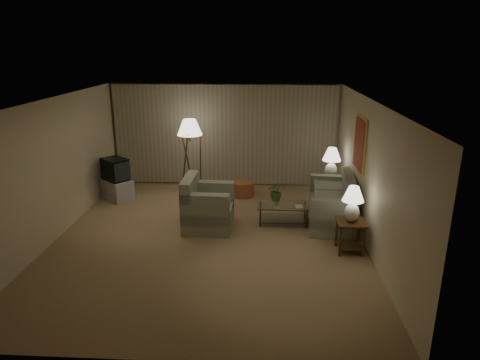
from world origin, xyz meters
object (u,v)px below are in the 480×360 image
object	(u,v)px
table_lamp_near	(353,201)
ottoman	(243,189)
side_table_far	(330,187)
vase	(276,202)
armchair	(208,208)
side_table_near	(350,231)
table_lamp_far	(332,160)
crt_tv	(115,169)
floor_lamp	(191,155)
sofa	(331,205)
coffee_table	(283,211)
tv_cabinet	(117,189)

from	to	relation	value
table_lamp_near	ottoman	bearing A→B (deg)	125.91
side_table_far	ottoman	xyz separation A→B (m)	(-2.12, 0.32, -0.21)
ottoman	vase	xyz separation A→B (m)	(0.80, -1.67, 0.30)
armchair	vase	xyz separation A→B (m)	(1.41, 0.31, 0.05)
side_table_near	vase	bearing A→B (deg)	136.52
table_lamp_far	crt_tv	bearing A→B (deg)	-179.10
table_lamp_far	floor_lamp	distance (m)	3.47
table_lamp_far	ottoman	distance (m)	2.31
sofa	armchair	size ratio (longest dim) A/B	1.83
side_table_near	table_lamp_far	distance (m)	2.68
side_table_near	table_lamp_far	size ratio (longest dim) A/B	0.80
table_lamp_far	sofa	bearing A→B (deg)	-96.84
floor_lamp	vase	distance (m)	2.85
sofa	vase	world-z (taller)	sofa
table_lamp_far	crt_tv	xyz separation A→B (m)	(-5.20, -0.08, -0.28)
sofa	ottoman	xyz separation A→B (m)	(-1.97, 1.57, -0.22)
armchair	table_lamp_far	world-z (taller)	table_lamp_far
crt_tv	ottoman	xyz separation A→B (m)	(3.08, 0.40, -0.58)
coffee_table	vase	distance (m)	0.26
table_lamp_far	floor_lamp	world-z (taller)	floor_lamp
crt_tv	floor_lamp	size ratio (longest dim) A/B	0.40
ottoman	sofa	bearing A→B (deg)	-38.66
tv_cabinet	ottoman	xyz separation A→B (m)	(3.08, 0.40, -0.07)
armchair	side_table_near	bearing A→B (deg)	-107.38
sofa	vase	xyz separation A→B (m)	(-1.17, -0.10, 0.08)
side_table_near	crt_tv	size ratio (longest dim) A/B	0.79
table_lamp_far	tv_cabinet	world-z (taller)	table_lamp_far
table_lamp_near	side_table_far	bearing A→B (deg)	90.00
table_lamp_far	floor_lamp	xyz separation A→B (m)	(-3.44, 0.48, -0.05)
side_table_far	tv_cabinet	xyz separation A→B (m)	(-5.20, -0.08, -0.14)
table_lamp_near	tv_cabinet	xyz separation A→B (m)	(-5.20, 2.52, -0.74)
side_table_near	table_lamp_far	xyz separation A→B (m)	(-0.00, 2.60, 0.63)
crt_tv	tv_cabinet	bearing A→B (deg)	0.00
vase	sofa	bearing A→B (deg)	4.89
armchair	coffee_table	bearing A→B (deg)	-77.06
armchair	crt_tv	xyz separation A→B (m)	(-2.47, 1.58, 0.33)
armchair	crt_tv	world-z (taller)	crt_tv
crt_tv	ottoman	world-z (taller)	crt_tv
side_table_far	vase	xyz separation A→B (m)	(-1.32, -1.35, 0.09)
vase	table_lamp_far	bearing A→B (deg)	45.68
coffee_table	ottoman	size ratio (longest dim) A/B	2.01
sofa	ottoman	bearing A→B (deg)	-123.22
side_table_near	vase	distance (m)	1.82
side_table_far	coffee_table	distance (m)	1.79
sofa	crt_tv	world-z (taller)	crt_tv
sofa	vase	size ratio (longest dim) A/B	14.05
ottoman	table_lamp_far	bearing A→B (deg)	-8.67
floor_lamp	ottoman	bearing A→B (deg)	-6.82
tv_cabinet	ottoman	size ratio (longest dim) A/B	1.70
table_lamp_near	table_lamp_far	distance (m)	2.60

